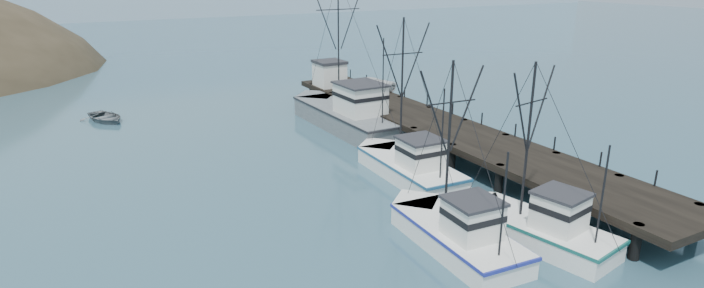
# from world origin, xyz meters

# --- Properties ---
(ground) EXTENTS (400.00, 400.00, 0.00)m
(ground) POSITION_xyz_m (0.00, 0.00, 0.00)
(ground) COLOR #2C4F62
(ground) RESTS_ON ground
(pier) EXTENTS (6.00, 44.00, 2.00)m
(pier) POSITION_xyz_m (14.00, 16.00, 1.69)
(pier) COLOR black
(pier) RESTS_ON ground
(distant_ridge) EXTENTS (360.00, 40.00, 26.00)m
(distant_ridge) POSITION_xyz_m (10.00, 170.00, 0.00)
(distant_ridge) COLOR #9EB2C6
(distant_ridge) RESTS_ON ground
(trawler_near) EXTENTS (4.78, 9.88, 10.15)m
(trawler_near) POSITION_xyz_m (8.40, 0.00, 0.82)
(trawler_near) COLOR white
(trawler_near) RESTS_ON ground
(trawler_mid) EXTENTS (3.88, 10.26, 10.31)m
(trawler_mid) POSITION_xyz_m (4.11, 1.56, 0.82)
(trawler_mid) COLOR white
(trawler_mid) RESTS_ON ground
(trawler_far) EXTENTS (3.93, 11.25, 11.53)m
(trawler_far) POSITION_xyz_m (7.78, 11.48, 0.82)
(trawler_far) COLOR white
(trawler_far) RESTS_ON ground
(work_vessel) EXTENTS (5.41, 17.00, 14.05)m
(work_vessel) POSITION_xyz_m (10.05, 24.94, 1.23)
(work_vessel) COLOR slate
(work_vessel) RESTS_ON ground
(pier_shed) EXTENTS (3.00, 3.20, 2.80)m
(pier_shed) POSITION_xyz_m (12.66, 34.00, 3.42)
(pier_shed) COLOR silver
(pier_shed) RESTS_ON pier
(pickup_truck) EXTENTS (6.41, 4.38, 1.63)m
(pickup_truck) POSITION_xyz_m (15.02, 28.79, 2.81)
(pickup_truck) COLOR silver
(pickup_truck) RESTS_ON pier
(motorboat) EXTENTS (5.16, 6.10, 1.07)m
(motorboat) POSITION_xyz_m (-9.91, 38.08, 0.00)
(motorboat) COLOR slate
(motorboat) RESTS_ON ground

